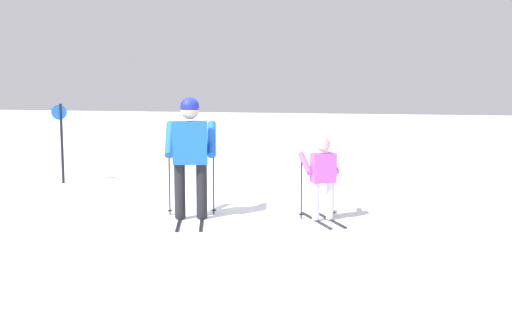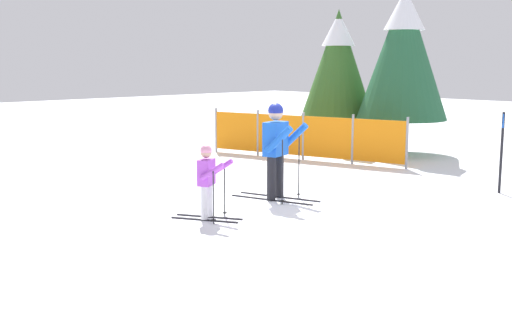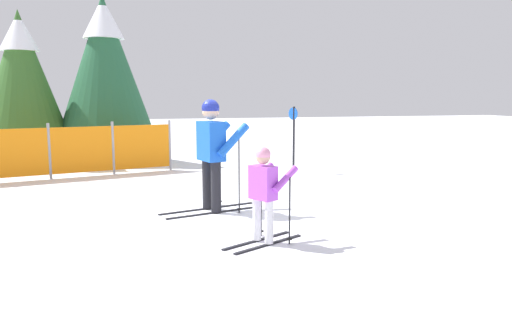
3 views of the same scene
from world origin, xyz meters
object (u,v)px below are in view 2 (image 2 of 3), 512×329
(skier_child, at_px, (208,176))
(trail_marker, at_px, (502,143))
(skier_adult, at_px, (277,142))
(conifer_near, at_px, (403,51))
(safety_fence, at_px, (303,136))
(conifer_far, at_px, (338,63))

(skier_child, relative_size, trail_marker, 0.77)
(trail_marker, bearing_deg, skier_adult, -126.00)
(skier_child, xyz_separation_m, conifer_near, (-2.01, 8.14, 1.99))
(skier_child, height_order, conifer_near, conifer_near)
(skier_adult, height_order, skier_child, skier_adult)
(skier_adult, distance_m, trail_marker, 4.18)
(skier_adult, bearing_deg, skier_child, -96.94)
(skier_adult, xyz_separation_m, skier_child, (0.30, -1.81, -0.33))
(safety_fence, xyz_separation_m, conifer_near, (1.10, 2.56, 2.09))
(skier_child, height_order, safety_fence, safety_fence)
(conifer_far, height_order, conifer_near, conifer_near)
(safety_fence, distance_m, conifer_far, 3.07)
(conifer_near, height_order, trail_marker, conifer_near)
(safety_fence, relative_size, conifer_far, 1.35)
(skier_child, bearing_deg, safety_fence, 90.07)
(conifer_far, bearing_deg, trail_marker, -24.06)
(conifer_far, distance_m, trail_marker, 6.88)
(conifer_far, xyz_separation_m, conifer_near, (1.97, 0.22, 0.31))
(conifer_near, xyz_separation_m, trail_marker, (4.17, -2.96, -1.75))
(safety_fence, relative_size, conifer_near, 1.20)
(safety_fence, distance_m, conifer_near, 3.48)
(skier_adult, xyz_separation_m, trail_marker, (2.46, 3.38, -0.09))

